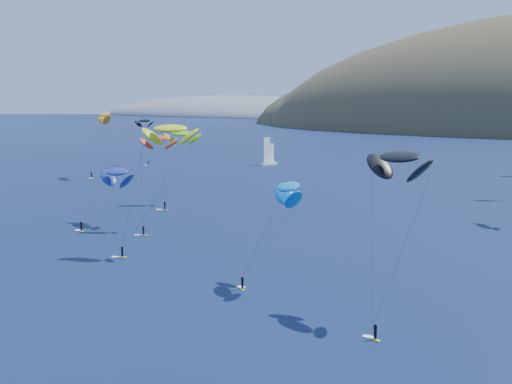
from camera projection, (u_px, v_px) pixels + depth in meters
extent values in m
ellipsoid|color=#3D3526|center=(429.00, 133.00, 636.20)|extent=(340.00, 240.00, 120.00)
ellipsoid|color=slate|center=(229.00, 118.00, 961.67)|extent=(400.00, 240.00, 60.00)
ellipsoid|color=slate|center=(305.00, 120.00, 852.15)|extent=(240.00, 180.00, 44.00)
cube|color=silver|center=(268.00, 164.00, 272.45)|extent=(3.59, 8.47, 0.99)
cylinder|color=silver|center=(269.00, 149.00, 272.13)|extent=(0.15, 0.15, 11.50)
cube|color=#C4D918|center=(92.00, 179.00, 227.76)|extent=(1.64, 1.33, 0.09)
cylinder|color=black|center=(92.00, 175.00, 227.62)|extent=(0.39, 0.39, 1.77)
sphere|color=#8C6047|center=(91.00, 172.00, 227.48)|extent=(0.30, 0.30, 0.30)
ellipsoid|color=orange|center=(105.00, 115.00, 227.29)|extent=(10.96, 9.56, 5.62)
cube|color=#C4D918|center=(122.00, 257.00, 117.19)|extent=(1.54, 1.01, 0.08)
cylinder|color=black|center=(122.00, 252.00, 117.07)|extent=(0.35, 0.35, 1.60)
sphere|color=#8C6047|center=(122.00, 246.00, 116.94)|extent=(0.27, 0.27, 0.27)
ellipsoid|color=#CCD717|center=(170.00, 128.00, 116.92)|extent=(9.83, 7.45, 4.97)
cube|color=#C4D918|center=(165.00, 210.00, 165.91)|extent=(1.58, 1.36, 0.09)
cylinder|color=black|center=(165.00, 205.00, 165.77)|extent=(0.38, 0.38, 1.74)
sphere|color=#8C6047|center=(165.00, 201.00, 165.64)|extent=(0.29, 0.29, 0.29)
ellipsoid|color=#67BB09|center=(183.00, 133.00, 173.08)|extent=(9.09, 8.24, 4.71)
cube|color=#C4D918|center=(242.00, 289.00, 97.81)|extent=(1.30, 1.35, 0.08)
cylinder|color=black|center=(242.00, 283.00, 97.68)|extent=(0.34, 0.34, 1.55)
sphere|color=#8C6047|center=(242.00, 276.00, 97.56)|extent=(0.26, 0.26, 0.26)
ellipsoid|color=#0173D1|center=(289.00, 187.00, 97.90)|extent=(9.19, 9.43, 5.02)
cube|color=#C4D918|center=(375.00, 340.00, 77.69)|extent=(1.48, 0.94, 0.08)
cylinder|color=black|center=(375.00, 332.00, 77.57)|extent=(0.34, 0.34, 1.53)
sphere|color=#8C6047|center=(376.00, 324.00, 77.45)|extent=(0.26, 0.26, 0.26)
ellipsoid|color=black|center=(399.00, 156.00, 84.07)|extent=(10.38, 7.72, 5.25)
cube|color=#C4D918|center=(144.00, 235.00, 135.70)|extent=(1.49, 1.12, 0.08)
cylinder|color=black|center=(143.00, 230.00, 135.58)|extent=(0.35, 0.35, 1.58)
sphere|color=#8C6047|center=(143.00, 226.00, 135.45)|extent=(0.27, 0.27, 0.27)
ellipsoid|color=red|center=(159.00, 138.00, 139.40)|extent=(7.80, 6.45, 3.97)
cube|color=#C4D918|center=(81.00, 231.00, 139.55)|extent=(1.66, 0.85, 0.09)
cylinder|color=black|center=(81.00, 226.00, 139.41)|extent=(0.37, 0.37, 1.71)
sphere|color=#8C6047|center=(81.00, 221.00, 139.28)|extent=(0.29, 0.29, 0.29)
ellipsoid|color=navy|center=(117.00, 172.00, 145.82)|extent=(11.14, 7.21, 5.73)
cube|color=#C4D918|center=(148.00, 165.00, 270.94)|extent=(1.52, 0.73, 0.08)
cylinder|color=black|center=(148.00, 163.00, 270.82)|extent=(0.34, 0.34, 1.56)
sphere|color=#8C6047|center=(148.00, 160.00, 270.69)|extent=(0.26, 0.26, 0.26)
ellipsoid|color=black|center=(144.00, 121.00, 272.21)|extent=(8.27, 5.14, 4.29)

